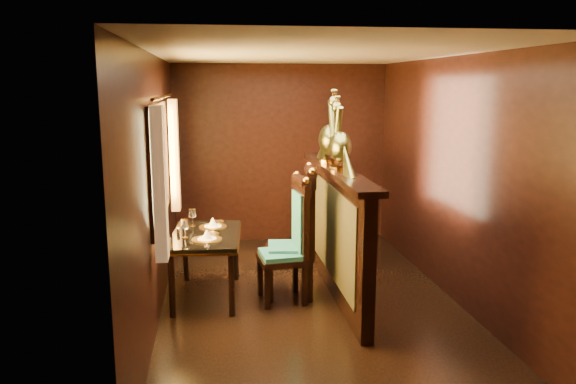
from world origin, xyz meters
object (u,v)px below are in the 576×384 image
(chair_right, at_px, (293,236))
(peacock_right, at_px, (330,126))
(chair_left, at_px, (302,228))
(peacock_left, at_px, (341,133))
(dining_table, at_px, (205,240))

(chair_right, height_order, peacock_right, peacock_right)
(chair_left, distance_m, peacock_left, 1.07)
(dining_table, distance_m, peacock_left, 1.78)
(chair_right, bearing_deg, peacock_left, -3.02)
(chair_left, xyz_separation_m, peacock_right, (0.37, 0.43, 1.03))
(chair_right, relative_size, peacock_left, 1.79)
(chair_right, height_order, peacock_left, peacock_left)
(chair_left, distance_m, chair_right, 0.17)
(peacock_left, bearing_deg, dining_table, 172.75)
(peacock_left, distance_m, peacock_right, 0.53)
(chair_left, height_order, chair_right, chair_left)
(chair_right, distance_m, peacock_left, 1.15)
(peacock_right, bearing_deg, peacock_left, -90.00)
(dining_table, bearing_deg, chair_left, 0.38)
(dining_table, xyz_separation_m, chair_right, (0.90, -0.20, 0.07))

